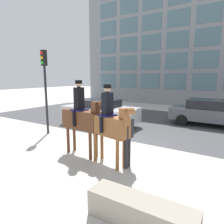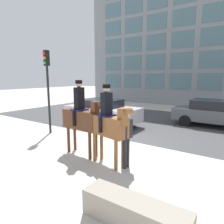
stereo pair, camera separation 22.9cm
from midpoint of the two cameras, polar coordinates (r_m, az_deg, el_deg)
The scene contains 10 objects.
ground_plane at distance 8.56m, azimuth 1.74°, elevation -9.05°, with size 80.00×80.00×0.00m, color beige.
road_surface at distance 12.73m, azimuth 12.71°, elevation -2.91°, with size 23.60×8.50×0.01m.
office_building_facade at distance 21.25m, azimuth 22.12°, elevation 25.73°, with size 23.60×0.33×17.58m.
mounted_horse_lead at distance 7.14m, azimuth -9.54°, elevation -1.62°, with size 1.95×0.65×2.68m.
mounted_horse_companion at distance 6.26m, azimuth -1.68°, elevation -3.38°, with size 1.82×0.73×2.57m.
pedestrian_bystander at distance 6.14m, azimuth 3.21°, elevation -6.73°, with size 0.83×0.43×1.74m.
street_car_near_lane at distance 11.59m, azimuth -4.08°, elevation 0.10°, with size 4.34×2.01×1.52m.
street_car_far_lane at distance 12.74m, azimuth 25.49°, elevation -0.05°, with size 4.23×1.89×1.51m.
traffic_light at distance 10.22m, azimuth -19.27°, elevation 8.95°, with size 0.24×0.29×4.04m.
planter_ledge at distance 4.23m, azimuth 6.34°, elevation -26.71°, with size 2.09×0.56×0.54m.
Camera 1 is at (4.02, -7.03, 2.79)m, focal length 32.00 mm.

